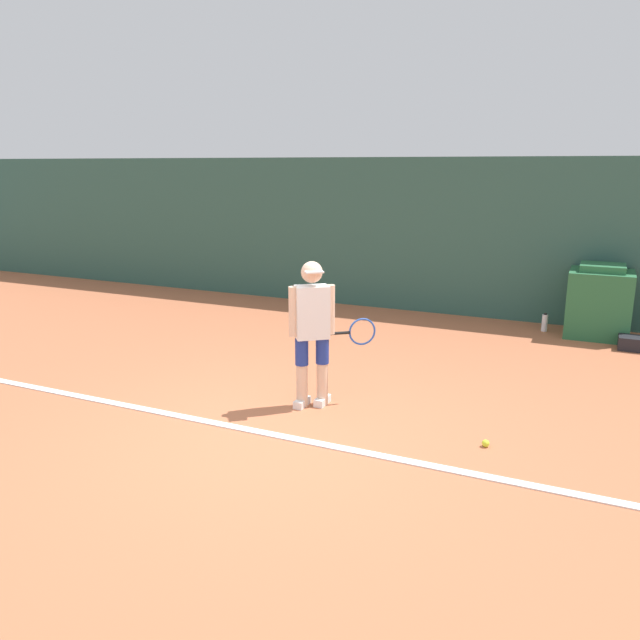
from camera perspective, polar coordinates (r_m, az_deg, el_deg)
The scene contains 7 objects.
ground_plane at distance 5.98m, azimuth -4.19°, elevation -10.54°, with size 24.00×24.00×0.00m, color #B76642.
back_wall at distance 10.77m, azimuth 10.19°, elevation 7.52°, with size 24.00×0.10×2.61m.
court_baseline at distance 5.99m, azimuth -4.14°, elevation -10.45°, with size 21.60×0.10×0.01m.
tennis_player at distance 6.42m, azimuth -0.64°, elevation -0.71°, with size 0.75×0.62×1.54m.
tennis_ball at distance 5.94m, azimuth 14.91°, elevation -10.84°, with size 0.07×0.07×0.07m.
covered_chair at distance 10.06m, azimuth 24.15°, elevation 1.51°, with size 0.87×0.82×1.08m.
water_bottle at distance 10.13m, azimuth 19.85°, elevation -0.23°, with size 0.09×0.09×0.28m.
Camera 1 is at (2.63, -4.76, 2.48)m, focal length 35.00 mm.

